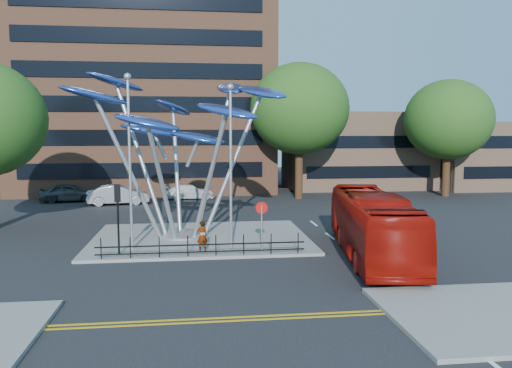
{
  "coord_description": "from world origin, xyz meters",
  "views": [
    {
      "loc": [
        -1.28,
        -21.87,
        6.17
      ],
      "look_at": [
        1.9,
        4.0,
        3.34
      ],
      "focal_mm": 35.0,
      "sensor_mm": 36.0,
      "label": 1
    }
  ],
  "objects": [
    {
      "name": "parked_car_left",
      "position": [
        -12.16,
        22.47,
        0.8
      ],
      "size": [
        4.96,
        2.64,
        1.6
      ],
      "primitive_type": "imported",
      "rotation": [
        0.0,
        0.0,
        1.73
      ],
      "color": "#393B40",
      "rests_on": "ground"
    },
    {
      "name": "traffic_light_island",
      "position": [
        -5.0,
        2.5,
        2.61
      ],
      "size": [
        0.28,
        0.18,
        3.42
      ],
      "color": "black",
      "rests_on": "traffic_island"
    },
    {
      "name": "no_entry_sign_island",
      "position": [
        2.0,
        2.52,
        1.82
      ],
      "size": [
        0.6,
        0.1,
        2.45
      ],
      "color": "#9EA0A5",
      "rests_on": "traffic_island"
    },
    {
      "name": "street_lamp_right",
      "position": [
        0.5,
        3.0,
        5.09
      ],
      "size": [
        0.36,
        0.36,
        8.3
      ],
      "color": "#9EA0A5",
      "rests_on": "traffic_island"
    },
    {
      "name": "traffic_island",
      "position": [
        -1.0,
        6.0,
        0.07
      ],
      "size": [
        12.0,
        9.0,
        0.15
      ],
      "primitive_type": "cube",
      "color": "slate",
      "rests_on": "ground"
    },
    {
      "name": "red_bus",
      "position": [
        7.26,
        1.17,
        1.57
      ],
      "size": [
        4.34,
        11.55,
        3.14
      ],
      "primitive_type": "imported",
      "rotation": [
        0.0,
        0.0,
        -0.15
      ],
      "color": "#920E06",
      "rests_on": "ground"
    },
    {
      "name": "parked_car_mid",
      "position": [
        -7.66,
        20.23,
        0.82
      ],
      "size": [
        5.2,
        2.51,
        1.64
      ],
      "primitive_type": "imported",
      "rotation": [
        0.0,
        0.0,
        1.73
      ],
      "color": "#B3B5BC",
      "rests_on": "ground"
    },
    {
      "name": "brick_tower",
      "position": [
        -6.0,
        32.0,
        15.0
      ],
      "size": [
        25.0,
        15.0,
        30.0
      ],
      "primitive_type": "cube",
      "color": "brown",
      "rests_on": "ground"
    },
    {
      "name": "tree_right",
      "position": [
        8.0,
        22.0,
        8.04
      ],
      "size": [
        8.8,
        8.8,
        12.11
      ],
      "color": "black",
      "rests_on": "ground"
    },
    {
      "name": "tree_far",
      "position": [
        22.0,
        22.0,
        7.11
      ],
      "size": [
        8.0,
        8.0,
        10.81
      ],
      "color": "black",
      "rests_on": "ground"
    },
    {
      "name": "leaf_sculpture",
      "position": [
        -2.07,
        6.68,
        6.87
      ],
      "size": [
        12.72,
        9.54,
        9.51
      ],
      "color": "#9EA0A5",
      "rests_on": "traffic_island"
    },
    {
      "name": "ground",
      "position": [
        0.0,
        0.0,
        0.0
      ],
      "size": [
        120.0,
        120.0,
        0.0
      ],
      "primitive_type": "plane",
      "color": "black",
      "rests_on": "ground"
    },
    {
      "name": "parked_car_right",
      "position": [
        -1.77,
        23.0,
        0.64
      ],
      "size": [
        4.6,
        2.26,
        1.29
      ],
      "primitive_type": "imported",
      "rotation": [
        0.0,
        0.0,
        1.67
      ],
      "color": "silver",
      "rests_on": "ground"
    },
    {
      "name": "pedestrian",
      "position": [
        -0.98,
        2.5,
        0.93
      ],
      "size": [
        0.67,
        0.56,
        1.57
      ],
      "primitive_type": "imported",
      "rotation": [
        0.0,
        0.0,
        3.51
      ],
      "color": "gray",
      "rests_on": "traffic_island"
    },
    {
      "name": "low_building_near",
      "position": [
        16.0,
        30.0,
        4.0
      ],
      "size": [
        15.0,
        8.0,
        8.0
      ],
      "primitive_type": "cube",
      "color": "tan",
      "rests_on": "ground"
    },
    {
      "name": "double_yellow_far",
      "position": [
        0.0,
        -6.3,
        0.01
      ],
      "size": [
        40.0,
        0.12,
        0.01
      ],
      "primitive_type": "cube",
      "color": "gold",
      "rests_on": "ground"
    },
    {
      "name": "street_lamp_left",
      "position": [
        -4.5,
        3.5,
        5.36
      ],
      "size": [
        0.36,
        0.36,
        8.8
      ],
      "color": "#9EA0A5",
      "rests_on": "traffic_island"
    },
    {
      "name": "low_building_far",
      "position": [
        30.0,
        28.0,
        3.5
      ],
      "size": [
        12.0,
        8.0,
        7.0
      ],
      "primitive_type": "cube",
      "color": "tan",
      "rests_on": "ground"
    },
    {
      "name": "pedestrian_railing_front",
      "position": [
        -1.0,
        1.7,
        0.55
      ],
      "size": [
        10.0,
        0.06,
        1.0
      ],
      "color": "black",
      "rests_on": "traffic_island"
    },
    {
      "name": "double_yellow_near",
      "position": [
        0.0,
        -6.0,
        0.01
      ],
      "size": [
        40.0,
        0.12,
        0.01
      ],
      "primitive_type": "cube",
      "color": "gold",
      "rests_on": "ground"
    }
  ]
}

